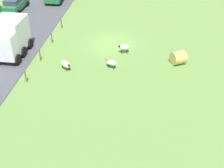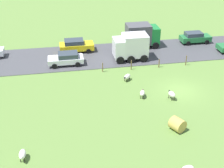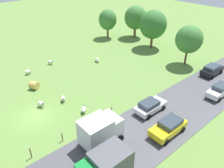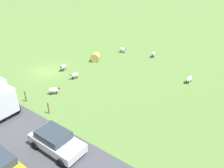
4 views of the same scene
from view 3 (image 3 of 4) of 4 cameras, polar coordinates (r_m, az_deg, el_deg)
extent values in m
plane|color=olive|center=(29.32, -19.17, -7.93)|extent=(160.00, 160.00, 0.00)
ellipsoid|color=silver|center=(30.80, -12.50, -3.55)|extent=(1.03, 0.77, 0.47)
ellipsoid|color=brown|center=(30.37, -12.40, -3.82)|extent=(0.31, 0.26, 0.20)
cylinder|color=#2D2823|center=(30.79, -12.12, -4.31)|extent=(0.07, 0.07, 0.36)
cylinder|color=#2D2823|center=(30.77, -12.60, -4.39)|extent=(0.07, 0.07, 0.36)
cylinder|color=#2D2823|center=(31.21, -12.27, -3.80)|extent=(0.07, 0.07, 0.36)
cylinder|color=#2D2823|center=(31.19, -12.74, -3.89)|extent=(0.07, 0.07, 0.36)
ellipsoid|color=white|center=(41.93, -15.63, 5.55)|extent=(1.23, 0.76, 0.46)
ellipsoid|color=black|center=(41.50, -15.13, 5.52)|extent=(0.30, 0.24, 0.20)
cylinder|color=#2D2823|center=(41.92, -15.14, 5.10)|extent=(0.07, 0.07, 0.34)
cylinder|color=#2D2823|center=(41.77, -15.39, 4.97)|extent=(0.07, 0.07, 0.34)
cylinder|color=#2D2823|center=(42.36, -15.73, 5.29)|extent=(0.07, 0.07, 0.34)
cylinder|color=#2D2823|center=(42.21, -15.98, 5.16)|extent=(0.07, 0.07, 0.34)
ellipsoid|color=beige|center=(30.49, -17.89, -4.73)|extent=(1.08, 0.77, 0.55)
ellipsoid|color=black|center=(30.10, -17.38, -4.85)|extent=(0.30, 0.24, 0.20)
cylinder|color=#2D2823|center=(30.59, -17.25, -5.37)|extent=(0.07, 0.07, 0.36)
cylinder|color=#2D2823|center=(30.45, -17.68, -5.63)|extent=(0.07, 0.07, 0.36)
cylinder|color=#2D2823|center=(30.96, -17.87, -5.01)|extent=(0.07, 0.07, 0.36)
cylinder|color=#2D2823|center=(30.82, -18.31, -5.27)|extent=(0.07, 0.07, 0.36)
ellipsoid|color=silver|center=(39.44, -20.85, 3.03)|extent=(0.62, 1.06, 0.51)
ellipsoid|color=brown|center=(39.57, -20.28, 3.42)|extent=(0.21, 0.28, 0.20)
cylinder|color=#2D2823|center=(39.81, -20.51, 2.78)|extent=(0.07, 0.07, 0.33)
cylinder|color=#2D2823|center=(39.58, -20.31, 2.65)|extent=(0.07, 0.07, 0.33)
cylinder|color=#2D2823|center=(39.61, -21.20, 2.49)|extent=(0.07, 0.07, 0.33)
cylinder|color=#2D2823|center=(39.38, -21.00, 2.37)|extent=(0.07, 0.07, 0.33)
ellipsoid|color=silver|center=(28.33, -7.30, -6.46)|extent=(1.19, 1.14, 0.53)
ellipsoid|color=black|center=(28.68, -7.18, -5.63)|extent=(0.31, 0.31, 0.20)
cylinder|color=#2D2823|center=(28.80, -7.47, -6.63)|extent=(0.07, 0.07, 0.29)
cylinder|color=#2D2823|center=(28.76, -6.88, -6.65)|extent=(0.07, 0.07, 0.29)
cylinder|color=#2D2823|center=(28.32, -7.63, -7.38)|extent=(0.07, 0.07, 0.29)
cylinder|color=#2D2823|center=(28.28, -7.03, -7.40)|extent=(0.07, 0.07, 0.29)
ellipsoid|color=white|center=(41.38, -3.83, 6.33)|extent=(1.07, 0.56, 0.52)
ellipsoid|color=silver|center=(41.71, -4.23, 6.70)|extent=(0.27, 0.19, 0.20)
cylinder|color=#2D2823|center=(41.67, -4.21, 5.96)|extent=(0.07, 0.07, 0.32)
cylinder|color=#2D2823|center=(41.82, -3.88, 6.07)|extent=(0.07, 0.07, 0.32)
cylinder|color=#2D2823|center=(41.24, -3.75, 5.71)|extent=(0.07, 0.07, 0.32)
cylinder|color=#2D2823|center=(41.38, -3.42, 5.81)|extent=(0.07, 0.07, 0.32)
cylinder|color=tan|center=(34.79, -19.43, -0.33)|extent=(1.56, 1.57, 1.17)
cylinder|color=brown|center=(48.84, 10.14, 10.83)|extent=(0.50, 0.50, 2.70)
ellipsoid|color=#336B2D|center=(47.80, 10.53, 14.81)|extent=(5.58, 5.58, 5.80)
cylinder|color=brown|center=(42.27, 18.48, 6.69)|extent=(0.36, 0.36, 2.88)
ellipsoid|color=#3D7533|center=(41.16, 19.22, 10.81)|extent=(4.66, 4.66, 4.82)
cylinder|color=brown|center=(54.92, 5.89, 13.27)|extent=(0.57, 0.57, 2.58)
ellipsoid|color=#3D7533|center=(54.04, 6.08, 16.66)|extent=(5.15, 5.15, 5.47)
cylinder|color=brown|center=(54.31, -1.10, 13.16)|extent=(0.45, 0.45, 2.45)
ellipsoid|color=#3D7533|center=(53.49, -1.13, 16.23)|extent=(4.14, 4.14, 4.75)
cylinder|color=brown|center=(23.98, -20.21, -16.31)|extent=(0.12, 0.12, 1.29)
cylinder|color=brown|center=(24.84, -12.70, -13.18)|extent=(0.12, 0.12, 1.10)
cylinder|color=brown|center=(26.05, -6.00, -9.88)|extent=(0.12, 0.12, 1.20)
cylinder|color=brown|center=(27.69, -0.10, -6.92)|extent=(0.12, 0.12, 1.17)
cube|color=#4C4C51|center=(20.15, -0.41, -19.81)|extent=(2.52, 3.25, 2.73)
cylinder|color=black|center=(22.22, -0.60, -18.89)|extent=(0.30, 0.96, 0.96)
cube|color=white|center=(24.00, -0.02, -10.40)|extent=(2.50, 1.20, 2.30)
cube|color=silver|center=(22.87, -4.15, -12.19)|extent=(2.50, 3.04, 2.77)
cylinder|color=black|center=(25.49, -1.89, -10.95)|extent=(0.30, 0.96, 0.96)
cylinder|color=black|center=(24.10, 1.98, -13.94)|extent=(0.30, 0.96, 0.96)
cylinder|color=black|center=(24.89, -4.38, -12.28)|extent=(0.30, 0.96, 0.96)
cylinder|color=black|center=(23.46, -0.57, -15.46)|extent=(0.30, 0.96, 0.96)
cylinder|color=black|center=(24.23, -7.64, -13.96)|extent=(0.30, 0.96, 0.96)
cylinder|color=black|center=(22.76, -3.94, -17.40)|extent=(0.30, 0.96, 0.96)
cube|color=silver|center=(28.61, 9.90, -5.76)|extent=(1.93, 4.33, 0.64)
cube|color=#333D47|center=(28.05, 9.57, -5.03)|extent=(1.70, 2.38, 0.56)
cylinder|color=black|center=(30.19, 10.20, -4.39)|extent=(0.22, 0.64, 0.64)
cylinder|color=black|center=(29.28, 13.08, -5.98)|extent=(0.22, 0.64, 0.64)
cylinder|color=black|center=(28.41, 6.50, -6.55)|extent=(0.22, 0.64, 0.64)
cylinder|color=black|center=(27.44, 9.45, -8.35)|extent=(0.22, 0.64, 0.64)
cube|color=silver|center=(34.54, 25.77, -1.67)|extent=(1.74, 4.32, 0.76)
cube|color=#333D47|center=(34.50, 26.25, -0.55)|extent=(1.53, 2.38, 0.56)
cylinder|color=black|center=(33.33, 25.87, -3.67)|extent=(0.22, 0.64, 0.64)
cylinder|color=black|center=(33.86, 23.30, -2.47)|extent=(0.22, 0.64, 0.64)
cylinder|color=black|center=(36.15, 25.41, -0.84)|extent=(0.22, 0.64, 0.64)
cube|color=black|center=(40.29, 24.35, 3.23)|extent=(1.90, 4.42, 0.77)
cube|color=#333D47|center=(39.74, 24.33, 3.94)|extent=(1.67, 2.43, 0.56)
cylinder|color=black|center=(41.99, 24.02, 3.80)|extent=(0.22, 0.64, 0.64)
cylinder|color=black|center=(41.35, 26.29, 2.84)|extent=(0.22, 0.64, 0.64)
cylinder|color=black|center=(39.60, 22.09, 2.65)|extent=(0.22, 0.64, 0.64)
cylinder|color=black|center=(38.92, 24.47, 1.61)|extent=(0.22, 0.64, 0.64)
cube|color=yellow|center=(25.73, 14.23, -10.92)|extent=(1.99, 4.56, 0.79)
cube|color=#333D47|center=(25.53, 14.88, -9.42)|extent=(1.76, 2.51, 0.56)
cylinder|color=black|center=(24.67, 13.89, -14.29)|extent=(0.22, 0.64, 0.64)
cylinder|color=black|center=(25.47, 10.26, -12.06)|extent=(0.22, 0.64, 0.64)
cylinder|color=black|center=(26.62, 17.80, -11.06)|extent=(0.22, 0.64, 0.64)
cylinder|color=black|center=(27.36, 14.32, -9.13)|extent=(0.22, 0.64, 0.64)
camera|label=1|loc=(43.21, 12.52, 25.78)|focal=50.11mm
camera|label=2|loc=(52.39, -22.22, 27.50)|focal=48.97mm
camera|label=4|loc=(30.48, 38.72, 15.08)|focal=37.12mm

